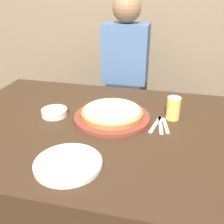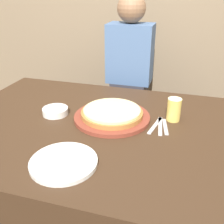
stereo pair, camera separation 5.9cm
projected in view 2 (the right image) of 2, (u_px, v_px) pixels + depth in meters
name	position (u px, v px, depth m)	size (l,w,h in m)	color
dining_table	(97.00, 180.00, 1.50)	(1.55, 1.10, 0.73)	#3D2819
pizza_on_board	(112.00, 115.00, 1.38)	(0.40, 0.40, 0.06)	brown
beer_glass	(174.00, 109.00, 1.35)	(0.07, 0.07, 0.12)	#E5C65B
dinner_plate	(64.00, 162.00, 1.04)	(0.27, 0.27, 0.02)	silver
side_bowl	(55.00, 111.00, 1.44)	(0.14, 0.14, 0.04)	silver
fork	(155.00, 125.00, 1.32)	(0.05, 0.19, 0.00)	silver
dinner_knife	(160.00, 126.00, 1.32)	(0.04, 0.19, 0.00)	silver
spoon	(165.00, 127.00, 1.31)	(0.05, 0.16, 0.00)	silver
diner_person	(129.00, 87.00, 2.01)	(0.32, 0.20, 1.32)	#33333D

